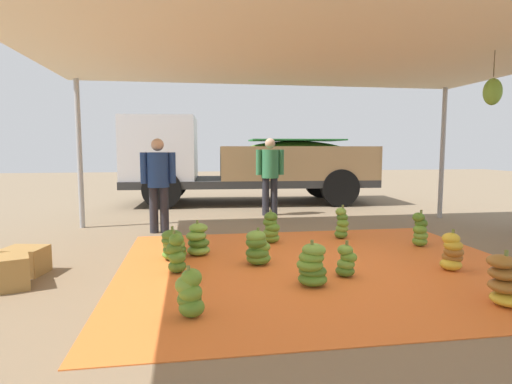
{
  "coord_description": "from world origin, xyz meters",
  "views": [
    {
      "loc": [
        -1.68,
        -5.13,
        1.54
      ],
      "look_at": [
        -0.51,
        2.34,
        0.75
      ],
      "focal_mm": 29.13,
      "sensor_mm": 36.0,
      "label": 1
    }
  ],
  "objects_px": {
    "banana_bunch_7": "(258,248)",
    "banana_bunch_10": "(420,230)",
    "banana_bunch_5": "(271,228)",
    "banana_bunch_6": "(452,253)",
    "banana_bunch_8": "(346,262)",
    "crate_0": "(25,261)",
    "banana_bunch_12": "(342,224)",
    "worker_1": "(270,171)",
    "crate_1": "(7,272)",
    "banana_bunch_2": "(176,254)",
    "worker_0": "(158,178)",
    "banana_bunch_3": "(173,246)",
    "banana_bunch_4": "(505,282)",
    "banana_bunch_0": "(190,294)",
    "banana_bunch_11": "(198,240)",
    "cargo_truck_main": "(240,161)",
    "banana_bunch_9": "(312,266)"
  },
  "relations": [
    {
      "from": "banana_bunch_6",
      "to": "banana_bunch_4",
      "type": "bearing_deg",
      "value": -100.53
    },
    {
      "from": "banana_bunch_3",
      "to": "banana_bunch_9",
      "type": "relative_size",
      "value": 0.91
    },
    {
      "from": "banana_bunch_7",
      "to": "crate_1",
      "type": "distance_m",
      "value": 2.93
    },
    {
      "from": "banana_bunch_3",
      "to": "banana_bunch_10",
      "type": "distance_m",
      "value": 3.81
    },
    {
      "from": "banana_bunch_4",
      "to": "banana_bunch_12",
      "type": "distance_m",
      "value": 3.19
    },
    {
      "from": "banana_bunch_0",
      "to": "banana_bunch_9",
      "type": "relative_size",
      "value": 0.91
    },
    {
      "from": "banana_bunch_6",
      "to": "crate_1",
      "type": "xyz_separation_m",
      "value": [
        -5.28,
        0.15,
        -0.05
      ]
    },
    {
      "from": "crate_0",
      "to": "crate_1",
      "type": "bearing_deg",
      "value": -88.75
    },
    {
      "from": "banana_bunch_10",
      "to": "crate_1",
      "type": "height_order",
      "value": "banana_bunch_10"
    },
    {
      "from": "crate_1",
      "to": "banana_bunch_0",
      "type": "bearing_deg",
      "value": -28.72
    },
    {
      "from": "crate_0",
      "to": "crate_1",
      "type": "height_order",
      "value": "crate_1"
    },
    {
      "from": "banana_bunch_0",
      "to": "banana_bunch_11",
      "type": "relative_size",
      "value": 0.93
    },
    {
      "from": "banana_bunch_5",
      "to": "worker_1",
      "type": "relative_size",
      "value": 0.31
    },
    {
      "from": "banana_bunch_5",
      "to": "banana_bunch_6",
      "type": "relative_size",
      "value": 1.05
    },
    {
      "from": "banana_bunch_4",
      "to": "banana_bunch_10",
      "type": "height_order",
      "value": "banana_bunch_10"
    },
    {
      "from": "cargo_truck_main",
      "to": "worker_1",
      "type": "relative_size",
      "value": 3.93
    },
    {
      "from": "banana_bunch_12",
      "to": "banana_bunch_6",
      "type": "bearing_deg",
      "value": -70.29
    },
    {
      "from": "banana_bunch_8",
      "to": "crate_0",
      "type": "relative_size",
      "value": 0.92
    },
    {
      "from": "banana_bunch_6",
      "to": "worker_1",
      "type": "xyz_separation_m",
      "value": [
        -1.45,
        4.69,
        0.8
      ]
    },
    {
      "from": "banana_bunch_6",
      "to": "cargo_truck_main",
      "type": "height_order",
      "value": "cargo_truck_main"
    },
    {
      "from": "banana_bunch_7",
      "to": "banana_bunch_10",
      "type": "distance_m",
      "value": 2.76
    },
    {
      "from": "banana_bunch_2",
      "to": "banana_bunch_8",
      "type": "xyz_separation_m",
      "value": [
        2.02,
        -0.46,
        -0.05
      ]
    },
    {
      "from": "banana_bunch_6",
      "to": "crate_1",
      "type": "distance_m",
      "value": 5.28
    },
    {
      "from": "banana_bunch_12",
      "to": "banana_bunch_2",
      "type": "bearing_deg",
      "value": -150.09
    },
    {
      "from": "banana_bunch_7",
      "to": "banana_bunch_10",
      "type": "xyz_separation_m",
      "value": [
        2.69,
        0.63,
        0.04
      ]
    },
    {
      "from": "banana_bunch_12",
      "to": "cargo_truck_main",
      "type": "height_order",
      "value": "cargo_truck_main"
    },
    {
      "from": "banana_bunch_7",
      "to": "banana_bunch_9",
      "type": "xyz_separation_m",
      "value": [
        0.47,
        -0.92,
        0.01
      ]
    },
    {
      "from": "worker_1",
      "to": "crate_1",
      "type": "xyz_separation_m",
      "value": [
        -3.82,
        -4.55,
        -0.86
      ]
    },
    {
      "from": "worker_0",
      "to": "worker_1",
      "type": "distance_m",
      "value": 2.91
    },
    {
      "from": "banana_bunch_6",
      "to": "banana_bunch_7",
      "type": "height_order",
      "value": "banana_bunch_6"
    },
    {
      "from": "banana_bunch_7",
      "to": "crate_1",
      "type": "bearing_deg",
      "value": -170.36
    },
    {
      "from": "banana_bunch_11",
      "to": "banana_bunch_8",
      "type": "bearing_deg",
      "value": -36.54
    },
    {
      "from": "banana_bunch_5",
      "to": "banana_bunch_6",
      "type": "xyz_separation_m",
      "value": [
        1.98,
        -1.83,
        -0.02
      ]
    },
    {
      "from": "banana_bunch_6",
      "to": "banana_bunch_12",
      "type": "distance_m",
      "value": 2.12
    },
    {
      "from": "banana_bunch_2",
      "to": "worker_0",
      "type": "relative_size",
      "value": 0.31
    },
    {
      "from": "banana_bunch_6",
      "to": "worker_0",
      "type": "bearing_deg",
      "value": 141.72
    },
    {
      "from": "banana_bunch_3",
      "to": "cargo_truck_main",
      "type": "distance_m",
      "value": 6.26
    },
    {
      "from": "banana_bunch_3",
      "to": "banana_bunch_7",
      "type": "bearing_deg",
      "value": -20.15
    },
    {
      "from": "banana_bunch_10",
      "to": "banana_bunch_12",
      "type": "relative_size",
      "value": 1.0
    },
    {
      "from": "banana_bunch_8",
      "to": "banana_bunch_12",
      "type": "height_order",
      "value": "banana_bunch_12"
    },
    {
      "from": "banana_bunch_5",
      "to": "crate_0",
      "type": "relative_size",
      "value": 1.17
    },
    {
      "from": "banana_bunch_2",
      "to": "banana_bunch_10",
      "type": "xyz_separation_m",
      "value": [
        3.74,
        0.84,
        0.02
      ]
    },
    {
      "from": "banana_bunch_9",
      "to": "banana_bunch_10",
      "type": "height_order",
      "value": "banana_bunch_10"
    },
    {
      "from": "worker_0",
      "to": "banana_bunch_12",
      "type": "bearing_deg",
      "value": -18.33
    },
    {
      "from": "banana_bunch_11",
      "to": "cargo_truck_main",
      "type": "relative_size",
      "value": 0.07
    },
    {
      "from": "banana_bunch_4",
      "to": "banana_bunch_0",
      "type": "bearing_deg",
      "value": 176.23
    },
    {
      "from": "banana_bunch_3",
      "to": "banana_bunch_7",
      "type": "height_order",
      "value": "banana_bunch_7"
    },
    {
      "from": "banana_bunch_9",
      "to": "banana_bunch_6",
      "type": "bearing_deg",
      "value": 8.47
    },
    {
      "from": "banana_bunch_8",
      "to": "banana_bunch_12",
      "type": "relative_size",
      "value": 0.75
    },
    {
      "from": "banana_bunch_2",
      "to": "banana_bunch_6",
      "type": "height_order",
      "value": "banana_bunch_2"
    }
  ]
}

